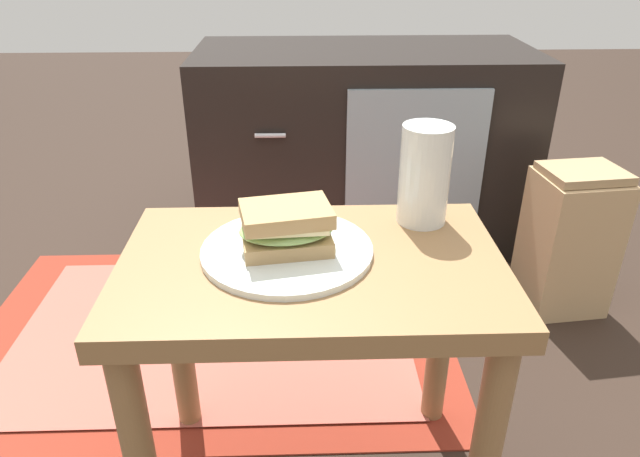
{
  "coord_description": "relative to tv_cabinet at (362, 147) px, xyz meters",
  "views": [
    {
      "loc": [
        -0.01,
        -0.72,
        0.89
      ],
      "look_at": [
        0.01,
        0.0,
        0.51
      ],
      "focal_mm": 32.63,
      "sensor_mm": 36.0,
      "label": 1
    }
  ],
  "objects": [
    {
      "name": "side_table",
      "position": [
        -0.17,
        -0.95,
        0.08
      ],
      "size": [
        0.56,
        0.36,
        0.46
      ],
      "color": "olive",
      "rests_on": "ground"
    },
    {
      "name": "tv_cabinet",
      "position": [
        0.0,
        0.0,
        0.0
      ],
      "size": [
        0.96,
        0.46,
        0.58
      ],
      "color": "black",
      "rests_on": "ground"
    },
    {
      "name": "area_rug",
      "position": [
        -0.41,
        -0.52,
        -0.29
      ],
      "size": [
        1.15,
        0.77,
        0.01
      ],
      "color": "maroon",
      "rests_on": "ground"
    },
    {
      "name": "plate",
      "position": [
        -0.21,
        -0.93,
        0.17
      ],
      "size": [
        0.25,
        0.25,
        0.01
      ],
      "primitive_type": "cylinder",
      "color": "silver",
      "rests_on": "side_table"
    },
    {
      "name": "sandwich_front",
      "position": [
        -0.21,
        -0.93,
        0.21
      ],
      "size": [
        0.15,
        0.11,
        0.07
      ],
      "color": "tan",
      "rests_on": "plate"
    },
    {
      "name": "beer_glass",
      "position": [
        0.01,
        -0.83,
        0.25
      ],
      "size": [
        0.08,
        0.08,
        0.16
      ],
      "color": "silver",
      "rests_on": "side_table"
    },
    {
      "name": "paper_bag",
      "position": [
        0.48,
        -0.42,
        -0.1
      ],
      "size": [
        0.21,
        0.19,
        0.38
      ],
      "color": "tan",
      "rests_on": "ground"
    }
  ]
}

